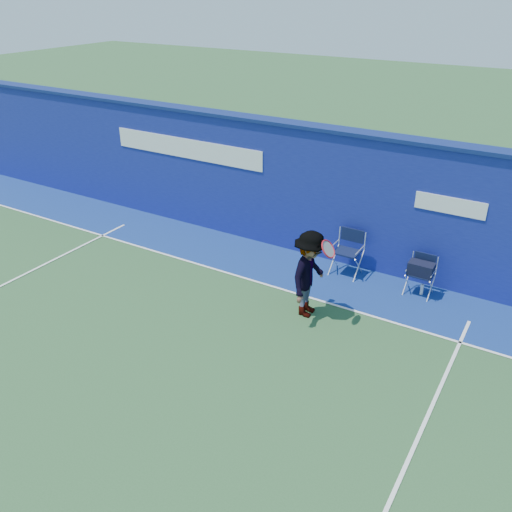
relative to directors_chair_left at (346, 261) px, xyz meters
The scene contains 8 objects.
ground 4.88m from the directors_chair_left, 110.13° to the right, with size 80.00×80.00×0.00m, color #2B522C.
stadium_wall 2.18m from the directors_chair_left, 159.55° to the left, with size 24.00×0.50×3.08m.
out_of_bounds_strip 1.77m from the directors_chair_left, 164.23° to the right, with size 24.00×1.80×0.01m, color navy.
court_lines 4.32m from the directors_chair_left, 112.87° to the right, with size 24.00×12.00×0.01m.
directors_chair_left is the anchor object (origin of this frame).
directors_chair_right 1.66m from the directors_chair_left, ahead, with size 0.51×0.46×0.86m.
water_bottle 1.74m from the directors_chair_left, ahead, with size 0.07×0.07×0.24m, color silver.
tennis_player 2.00m from the directors_chair_left, 90.24° to the right, with size 0.88×1.17×1.77m.
Camera 1 is at (5.45, -5.66, 5.93)m, focal length 38.00 mm.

